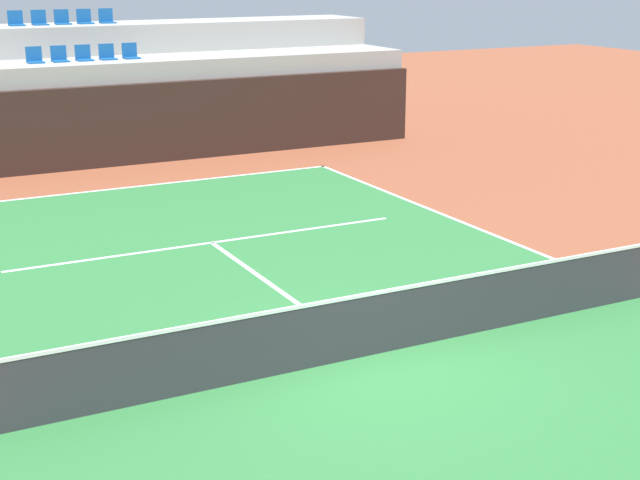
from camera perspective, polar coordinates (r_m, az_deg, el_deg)
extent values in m
plane|color=brown|center=(13.76, 3.08, -7.03)|extent=(80.00, 80.00, 0.00)
cube|color=#2D7238|center=(13.76, 3.08, -7.01)|extent=(11.00, 24.00, 0.01)
cube|color=white|center=(24.32, -11.29, 3.18)|extent=(11.00, 0.10, 0.00)
cube|color=white|center=(19.21, -6.59, -0.16)|extent=(8.26, 0.10, 0.00)
cube|color=white|center=(16.40, -2.58, -3.02)|extent=(0.10, 6.40, 0.00)
cube|color=black|center=(26.77, -13.14, 6.70)|extent=(19.65, 0.30, 2.25)
cube|color=#9E9E99|center=(28.02, -13.88, 7.66)|extent=(19.65, 2.40, 2.81)
cube|color=#9E9E99|center=(30.28, -15.05, 9.04)|extent=(19.65, 2.40, 3.68)
cube|color=#145193|center=(27.57, -16.87, 10.28)|extent=(0.44, 0.44, 0.04)
cube|color=#145193|center=(27.74, -16.99, 10.77)|extent=(0.44, 0.04, 0.40)
cube|color=#145193|center=(27.70, -15.47, 10.42)|extent=(0.44, 0.44, 0.04)
cube|color=#145193|center=(27.88, -15.60, 10.90)|extent=(0.44, 0.04, 0.40)
cube|color=#145193|center=(27.85, -14.09, 10.55)|extent=(0.44, 0.44, 0.04)
cube|color=#145193|center=(28.02, -14.22, 11.03)|extent=(0.44, 0.04, 0.40)
cube|color=#145193|center=(28.02, -12.71, 10.67)|extent=(0.44, 0.44, 0.04)
cube|color=#145193|center=(28.19, -12.85, 11.15)|extent=(0.44, 0.04, 0.40)
cube|color=#145193|center=(28.20, -11.36, 10.78)|extent=(0.44, 0.44, 0.04)
cube|color=#145193|center=(28.37, -11.50, 11.26)|extent=(0.44, 0.04, 0.40)
cube|color=#145193|center=(29.85, -17.92, 12.31)|extent=(0.44, 0.44, 0.04)
cube|color=#145193|center=(30.04, -18.02, 12.74)|extent=(0.44, 0.04, 0.40)
cube|color=#145193|center=(29.98, -16.61, 12.43)|extent=(0.44, 0.44, 0.04)
cube|color=#145193|center=(30.16, -16.72, 12.86)|extent=(0.44, 0.04, 0.40)
cube|color=#145193|center=(30.12, -15.32, 12.54)|extent=(0.44, 0.44, 0.04)
cube|color=#145193|center=(30.30, -15.43, 12.97)|extent=(0.44, 0.04, 0.40)
cube|color=#145193|center=(30.27, -14.03, 12.65)|extent=(0.44, 0.44, 0.04)
cube|color=#145193|center=(30.45, -14.15, 13.08)|extent=(0.44, 0.04, 0.40)
cube|color=#145193|center=(30.43, -12.76, 12.75)|extent=(0.44, 0.44, 0.04)
cube|color=#145193|center=(30.62, -12.89, 13.18)|extent=(0.44, 0.04, 0.40)
cube|color=#333338|center=(13.58, 3.11, -5.21)|extent=(10.90, 0.02, 0.92)
cube|color=white|center=(13.41, 3.14, -3.28)|extent=(10.90, 0.04, 0.05)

